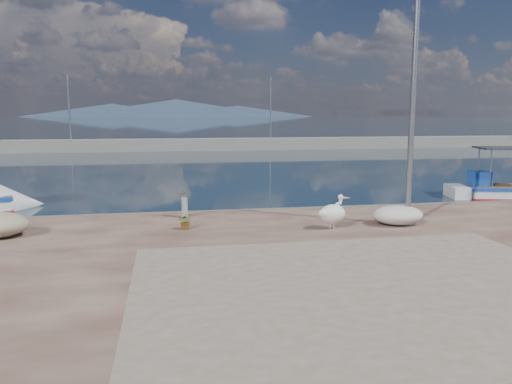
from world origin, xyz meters
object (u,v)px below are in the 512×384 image
(pelican, at_px, (333,213))
(lamp_post, at_px, (412,112))
(bollard_near, at_px, (185,205))
(boat_right, at_px, (509,193))

(pelican, relative_size, lamp_post, 0.15)
(pelican, bearing_deg, bollard_near, 134.20)
(boat_right, height_order, lamp_post, lamp_post)
(bollard_near, bearing_deg, pelican, -30.09)
(boat_right, distance_m, lamp_post, 10.96)
(lamp_post, bearing_deg, boat_right, 37.90)
(lamp_post, distance_m, bollard_near, 7.38)
(pelican, distance_m, bollard_near, 4.71)
(pelican, relative_size, bollard_near, 1.36)
(lamp_post, bearing_deg, bollard_near, 161.48)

